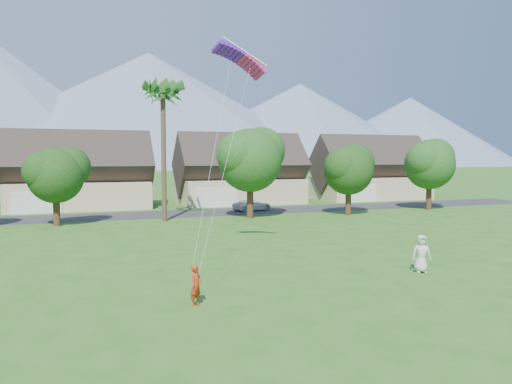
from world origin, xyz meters
name	(u,v)px	position (x,y,z in m)	size (l,w,h in m)	color
ground	(347,309)	(0.00, 0.00, 0.00)	(500.00, 500.00, 0.00)	#2D6019
street	(175,214)	(0.00, 34.00, 0.01)	(90.00, 7.00, 0.01)	#2D2D30
kite_flyer	(196,285)	(-5.25, 2.41, 0.80)	(0.59, 0.38, 1.61)	#B43214
watcher	(422,254)	(6.62, 4.05, 0.94)	(0.92, 0.60, 1.89)	silver
parked_car	(252,205)	(8.39, 34.00, 0.59)	(1.97, 4.27, 1.19)	white
mountain_ridge	(112,113)	(10.40, 260.00, 29.07)	(540.00, 240.00, 70.00)	slate
houses_row	(164,177)	(0.49, 42.99, 3.44)	(72.75, 8.19, 8.86)	beige
tree_row	(175,167)	(-1.14, 27.92, 4.89)	(62.27, 6.67, 8.45)	#47301C
fan_palm	(163,89)	(-2.00, 28.50, 11.80)	(3.00, 3.00, 13.80)	#4C3D26
parafoil_kite	(240,57)	(-0.78, 10.37, 11.26)	(3.09, 1.08, 0.50)	#5C19BB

